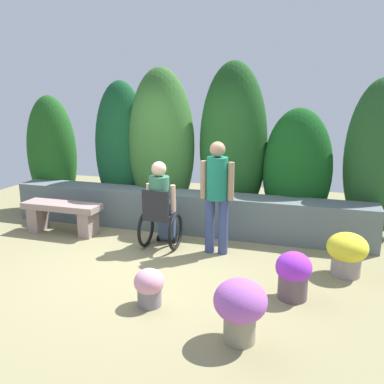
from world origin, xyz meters
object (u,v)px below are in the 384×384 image
stone_bench (62,214)px  flower_pot_red_accent (347,252)px  person_in_wheelchair (161,208)px  flower_pot_purple_near (149,286)px  flower_pot_small_foreground (293,274)px  flower_pot_terracotta_by_wall (240,306)px  person_standing_companion (217,190)px

stone_bench → flower_pot_red_accent: size_ratio=2.36×
person_in_wheelchair → flower_pot_purple_near: person_in_wheelchair is taller
person_in_wheelchair → flower_pot_small_foreground: 2.31m
person_in_wheelchair → flower_pot_red_accent: (2.64, -0.22, -0.31)m
stone_bench → flower_pot_terracotta_by_wall: size_ratio=2.16×
stone_bench → flower_pot_terracotta_by_wall: bearing=-35.2°
flower_pot_purple_near → flower_pot_red_accent: (2.10, 1.49, 0.09)m
flower_pot_terracotta_by_wall → flower_pot_small_foreground: bearing=67.8°
person_standing_companion → flower_pot_small_foreground: bearing=-49.7°
person_in_wheelchair → flower_pot_purple_near: (0.53, -1.70, -0.39)m
stone_bench → flower_pot_terracotta_by_wall: 4.07m
flower_pot_purple_near → flower_pot_small_foreground: bearing=23.3°
flower_pot_purple_near → person_in_wheelchair: bearing=107.4°
flower_pot_small_foreground → person_standing_companion: bearing=137.3°
stone_bench → flower_pot_small_foreground: (3.85, -1.18, -0.03)m
person_standing_companion → flower_pot_terracotta_by_wall: size_ratio=2.65×
person_standing_companion → flower_pot_terracotta_by_wall: person_standing_companion is taller
flower_pot_purple_near → flower_pot_terracotta_by_wall: bearing=-18.9°
person_standing_companion → flower_pot_terracotta_by_wall: 2.31m
flower_pot_purple_near → flower_pot_terracotta_by_wall: size_ratio=0.69×
flower_pot_terracotta_by_wall → flower_pot_small_foreground: 1.10m
flower_pot_terracotta_by_wall → flower_pot_small_foreground: flower_pot_terracotta_by_wall is taller
stone_bench → person_in_wheelchair: size_ratio=1.01×
flower_pot_purple_near → flower_pot_red_accent: bearing=35.3°
stone_bench → person_standing_companion: size_ratio=0.82×
flower_pot_small_foreground → person_in_wheelchair: bearing=152.4°
flower_pot_small_foreground → flower_pot_terracotta_by_wall: bearing=-112.2°
stone_bench → flower_pot_terracotta_by_wall: (3.43, -2.19, 0.02)m
stone_bench → flower_pot_small_foreground: flower_pot_small_foreground is taller
flower_pot_red_accent → flower_pot_small_foreground: (-0.61, -0.84, -0.01)m
person_standing_companion → flower_pot_red_accent: 1.91m
person_in_wheelchair → flower_pot_red_accent: bearing=-14.0°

